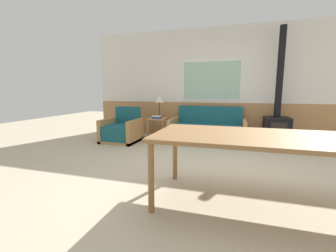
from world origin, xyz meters
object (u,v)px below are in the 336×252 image
(couch, at_px, (207,131))
(side_table, at_px, (158,122))
(wood_stove, at_px, (277,117))
(armchair, at_px, (122,131))
(table_lamp, at_px, (159,100))
(dining_table, at_px, (263,141))

(couch, height_order, side_table, couch)
(couch, distance_m, wood_stove, 1.53)
(armchair, xyz_separation_m, side_table, (0.68, 0.59, 0.16))
(couch, relative_size, wood_stove, 0.68)
(armchair, bearing_deg, table_lamp, 35.85)
(armchair, xyz_separation_m, wood_stove, (3.40, 0.70, 0.36))
(armchair, xyz_separation_m, dining_table, (2.81, -2.28, 0.44))
(side_table, relative_size, dining_table, 0.23)
(table_lamp, height_order, dining_table, table_lamp)
(wood_stove, bearing_deg, armchair, -168.41)
(side_table, relative_size, table_lamp, 0.91)
(wood_stove, bearing_deg, couch, -176.04)
(side_table, bearing_deg, couch, 0.26)
(couch, xyz_separation_m, dining_table, (0.89, -2.87, 0.45))
(table_lamp, bearing_deg, dining_table, -54.40)
(table_lamp, distance_m, dining_table, 3.63)
(armchair, bearing_deg, dining_table, -46.71)
(armchair, bearing_deg, wood_stove, 3.92)
(armchair, distance_m, dining_table, 3.64)
(side_table, bearing_deg, armchair, -139.01)
(dining_table, height_order, wood_stove, wood_stove)
(armchair, height_order, side_table, armchair)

